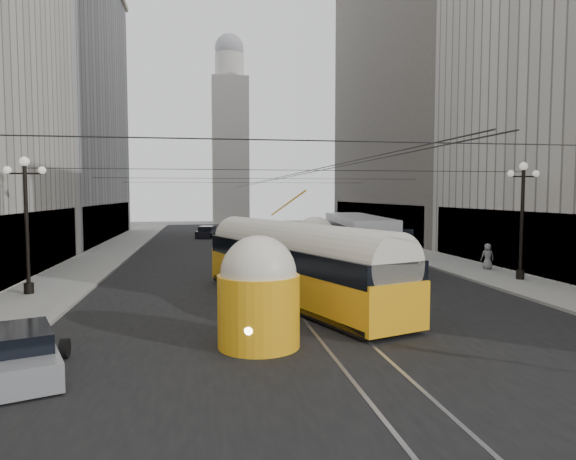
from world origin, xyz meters
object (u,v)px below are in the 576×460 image
object	(u,v)px
city_bus	(357,238)
pedestrian_sidewalk_right	(488,256)
sedan_silver	(20,355)
streetcar	(295,263)

from	to	relation	value
city_bus	pedestrian_sidewalk_right	world-z (taller)	city_bus
city_bus	sedan_silver	distance (m)	24.82
pedestrian_sidewalk_right	sedan_silver	bearing A→B (deg)	45.84
streetcar	city_bus	xyz separation A→B (m)	(6.38, 11.58, 0.08)
streetcar	pedestrian_sidewalk_right	size ratio (longest dim) A/B	9.66
city_bus	sedan_silver	bearing A→B (deg)	-127.74
sedan_silver	streetcar	bearing A→B (deg)	42.40
city_bus	streetcar	bearing A→B (deg)	-118.87
sedan_silver	pedestrian_sidewalk_right	world-z (taller)	pedestrian_sidewalk_right
city_bus	pedestrian_sidewalk_right	xyz separation A→B (m)	(6.98, -4.64, -0.87)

